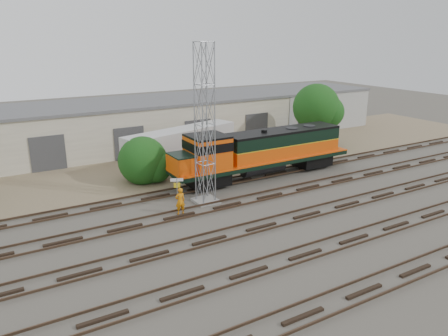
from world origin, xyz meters
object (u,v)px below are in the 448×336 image
locomotive (261,151)px  semi_trailer (184,143)px  worker (180,201)px  signal_tower (205,128)px

locomotive → semi_trailer: locomotive is taller
semi_trailer → worker: bearing=-132.2°
worker → semi_trailer: bearing=-112.5°
locomotive → signal_tower: (-7.18, -2.85, 3.41)m
worker → signal_tower: bearing=-151.9°
locomotive → worker: 10.80m
locomotive → signal_tower: signal_tower is taller
signal_tower → worker: signal_tower is taller
semi_trailer → signal_tower: bearing=-121.3°
locomotive → semi_trailer: 8.06m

